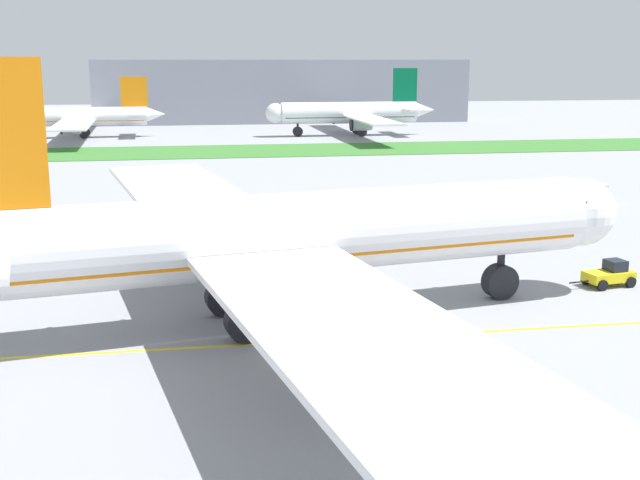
% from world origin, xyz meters
% --- Properties ---
extents(ground_plane, '(600.00, 600.00, 0.00)m').
position_xyz_m(ground_plane, '(0.00, 0.00, 0.00)').
color(ground_plane, gray).
rests_on(ground_plane, ground).
extents(apron_taxi_line, '(280.00, 0.36, 0.01)m').
position_xyz_m(apron_taxi_line, '(0.00, 0.78, 0.00)').
color(apron_taxi_line, yellow).
rests_on(apron_taxi_line, ground).
extents(grass_median_strip, '(320.00, 24.00, 0.10)m').
position_xyz_m(grass_median_strip, '(0.00, 115.45, 0.05)').
color(grass_median_strip, '#38722D').
rests_on(grass_median_strip, ground).
extents(airliner_foreground, '(55.27, 88.48, 18.27)m').
position_xyz_m(airliner_foreground, '(-1.26, 4.88, 6.20)').
color(airliner_foreground, white).
rests_on(airliner_foreground, ground).
extents(pushback_tug, '(5.87, 2.99, 2.14)m').
position_xyz_m(pushback_tug, '(26.85, 10.09, 0.97)').
color(pushback_tug, yellow).
rests_on(pushback_tug, ground).
extents(ground_crew_wingwalker_port, '(0.51, 0.39, 1.58)m').
position_xyz_m(ground_crew_wingwalker_port, '(6.27, -15.91, 0.96)').
color(ground_crew_wingwalker_port, black).
rests_on(ground_crew_wingwalker_port, ground).
extents(service_truck_fuel_bowser, '(6.22, 2.51, 2.62)m').
position_xyz_m(service_truck_fuel_bowser, '(42.62, 46.26, 1.47)').
color(service_truck_fuel_bowser, white).
rests_on(service_truck_fuel_bowser, ground).
extents(parked_airliner_far_centre, '(42.37, 67.00, 14.14)m').
position_xyz_m(parked_airliner_far_centre, '(-32.24, 150.74, 4.80)').
color(parked_airliner_far_centre, white).
rests_on(parked_airliner_far_centre, ground).
extents(parked_airliner_far_right, '(41.71, 64.43, 16.05)m').
position_xyz_m(parked_airliner_far_right, '(33.06, 145.64, 5.44)').
color(parked_airliner_far_right, white).
rests_on(parked_airliner_far_right, ground).
extents(terminal_building, '(107.92, 20.00, 18.00)m').
position_xyz_m(terminal_building, '(22.14, 193.90, 9.00)').
color(terminal_building, gray).
rests_on(terminal_building, ground).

